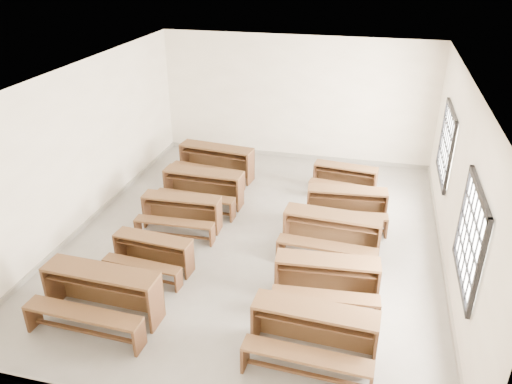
% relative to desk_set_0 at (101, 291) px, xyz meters
% --- Properties ---
extents(room, '(8.50, 8.50, 3.20)m').
position_rel_desk_set_0_xyz_m(room, '(1.82, 2.80, 1.67)').
color(room, gray).
rests_on(room, ground).
extents(desk_set_0, '(1.84, 1.01, 0.81)m').
position_rel_desk_set_0_xyz_m(desk_set_0, '(0.00, 0.00, 0.00)').
color(desk_set_0, brown).
rests_on(desk_set_0, ground).
extents(desk_set_1, '(1.45, 0.83, 0.63)m').
position_rel_desk_set_0_xyz_m(desk_set_1, '(0.22, 1.34, -0.11)').
color(desk_set_1, brown).
rests_on(desk_set_1, ground).
extents(desk_set_2, '(1.59, 0.87, 0.70)m').
position_rel_desk_set_0_xyz_m(desk_set_2, '(0.19, 2.78, -0.07)').
color(desk_set_2, brown).
rests_on(desk_set_2, ground).
extents(desk_set_3, '(1.75, 0.94, 0.78)m').
position_rel_desk_set_0_xyz_m(desk_set_3, '(0.26, 3.87, -0.02)').
color(desk_set_3, brown).
rests_on(desk_set_3, ground).
extents(desk_set_4, '(1.90, 1.14, 0.81)m').
position_rel_desk_set_0_xyz_m(desk_set_4, '(0.11, 5.25, -0.00)').
color(desk_set_4, brown).
rests_on(desk_set_4, ground).
extents(desk_set_5, '(1.76, 0.97, 0.77)m').
position_rel_desk_set_0_xyz_m(desk_set_5, '(3.24, -0.04, -0.02)').
color(desk_set_5, brown).
rests_on(desk_set_5, ground).
extents(desk_set_6, '(1.71, 0.98, 0.74)m').
position_rel_desk_set_0_xyz_m(desk_set_6, '(3.27, 1.23, -0.04)').
color(desk_set_6, brown).
rests_on(desk_set_6, ground).
extents(desk_set_7, '(1.82, 1.02, 0.80)m').
position_rel_desk_set_0_xyz_m(desk_set_7, '(3.20, 2.62, -0.01)').
color(desk_set_7, brown).
rests_on(desk_set_7, ground).
extents(desk_set_8, '(1.67, 0.98, 0.72)m').
position_rel_desk_set_0_xyz_m(desk_set_8, '(3.37, 3.86, -0.05)').
color(desk_set_8, brown).
rests_on(desk_set_8, ground).
extents(desk_set_9, '(1.51, 0.91, 0.64)m').
position_rel_desk_set_0_xyz_m(desk_set_9, '(3.22, 5.23, -0.10)').
color(desk_set_9, brown).
rests_on(desk_set_9, ground).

